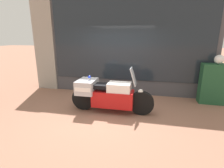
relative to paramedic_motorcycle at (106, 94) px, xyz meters
name	(u,v)px	position (x,y,z in m)	size (l,w,h in m)	color
ground_plane	(106,112)	(-0.01, -0.08, -0.54)	(60.00, 60.00, 0.00)	#8E604C
shop_building	(108,40)	(-0.42, 1.91, 1.46)	(6.78, 0.55, 3.98)	#424247
window_display	(128,80)	(0.34, 1.95, -0.05)	(5.48, 0.30, 2.06)	slate
paramedic_motorcycle	(106,94)	(0.00, 0.00, 0.00)	(2.39, 0.73, 1.32)	black
utility_cabinet	(212,84)	(3.16, 1.38, 0.11)	(0.75, 0.41, 1.30)	#1E4C2D
white_helmet	(219,59)	(3.23, 1.37, 0.90)	(0.28, 0.28, 0.28)	white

